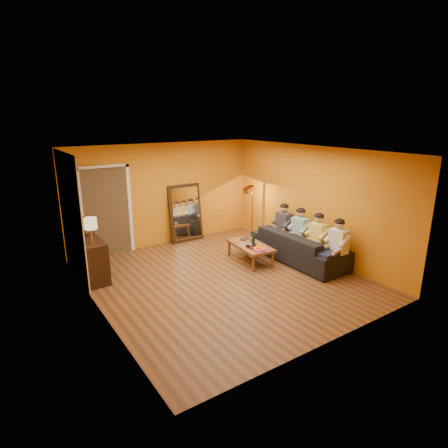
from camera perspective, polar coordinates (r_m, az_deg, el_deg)
room_shell at (r=7.67m, az=-1.63°, el=1.52°), size 5.00×5.50×2.60m
white_accent at (r=8.04m, az=-22.30°, el=0.97°), size 0.02×1.90×2.58m
doorway_recess at (r=9.34m, az=-17.68°, el=1.84°), size 1.06×0.30×2.10m
door_jamb_left at (r=9.09m, az=-20.88°, el=1.16°), size 0.08×0.06×2.20m
door_jamb_right at (r=9.40m, az=-14.14°, el=2.20°), size 0.08×0.06×2.20m
door_header at (r=9.03m, az=-18.03°, el=8.27°), size 1.22×0.06×0.08m
mirror_frame at (r=9.97m, az=-5.88°, el=1.69°), size 0.92×0.27×1.51m
mirror_glass at (r=9.94m, az=-5.77°, el=1.65°), size 0.78×0.21×1.35m
sideboard at (r=8.16m, az=-19.67°, el=-5.01°), size 0.44×1.18×0.85m
table_lamp at (r=7.67m, az=-19.57°, el=-0.96°), size 0.24×0.24×0.51m
sofa at (r=8.79m, az=11.29°, el=-3.35°), size 2.39×0.93×0.70m
coffee_table at (r=8.63m, az=3.99°, el=-4.41°), size 0.75×1.28×0.42m
floor_lamp at (r=10.09m, az=4.30°, el=1.67°), size 0.33×0.28×1.44m
dog at (r=8.55m, az=11.97°, el=-4.36°), size 0.36×0.52×0.59m
person_far_left at (r=8.18m, az=16.97°, el=-3.32°), size 0.70×0.44×1.22m
person_mid_left at (r=8.51m, az=14.13°, el=-2.33°), size 0.70×0.44×1.22m
person_mid_right at (r=8.87m, az=11.52°, el=-1.42°), size 0.70×0.44×1.22m
person_far_right at (r=9.24m, az=9.11°, el=-0.57°), size 0.70×0.44×1.22m
fruit_bowl at (r=8.15m, az=5.41°, el=-3.56°), size 0.26×0.26×0.16m
wine_bottle at (r=8.51m, az=4.51°, el=-2.14°), size 0.07×0.07×0.31m
tumbler at (r=8.71m, az=4.17°, el=-2.41°), size 0.14×0.14×0.10m
laptop at (r=8.93m, az=3.56°, el=-2.18°), size 0.41×0.36×0.03m
book_lower at (r=8.31m, az=3.88°, el=-3.62°), size 0.21×0.27×0.02m
book_mid at (r=8.31m, az=3.90°, el=-3.45°), size 0.23×0.29×0.02m
book_upper at (r=8.28m, az=3.93°, el=-3.36°), size 0.25×0.29×0.02m
vase at (r=8.23m, az=-20.45°, el=-1.13°), size 0.17×0.17×0.17m
flowers at (r=8.16m, az=-20.63°, el=0.60°), size 0.17×0.17×0.45m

